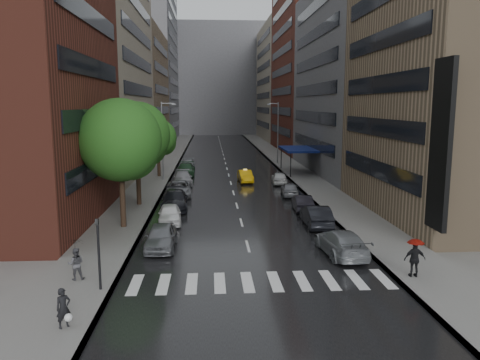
% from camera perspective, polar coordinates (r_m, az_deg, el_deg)
% --- Properties ---
extents(ground, '(220.00, 220.00, 0.00)m').
position_cam_1_polar(ground, '(26.03, 1.68, -10.70)').
color(ground, gray).
rests_on(ground, ground).
extents(road, '(14.00, 140.00, 0.01)m').
position_cam_1_polar(road, '(74.92, -1.88, 2.44)').
color(road, black).
rests_on(road, ground).
extents(sidewalk_left, '(4.00, 140.00, 0.15)m').
position_cam_1_polar(sidewalk_left, '(75.18, -8.76, 2.41)').
color(sidewalk_left, gray).
rests_on(sidewalk_left, ground).
extents(sidewalk_right, '(4.00, 140.00, 0.15)m').
position_cam_1_polar(sidewalk_right, '(75.73, 4.95, 2.53)').
color(sidewalk_right, gray).
rests_on(sidewalk_right, ground).
extents(crosswalk, '(13.15, 2.80, 0.01)m').
position_cam_1_polar(crosswalk, '(24.18, 2.61, -12.27)').
color(crosswalk, silver).
rests_on(crosswalk, ground).
extents(buildings_left, '(8.00, 108.00, 38.00)m').
position_cam_1_polar(buildings_left, '(84.41, -12.68, 13.86)').
color(buildings_left, maroon).
rests_on(buildings_left, ground).
extents(buildings_right, '(8.05, 109.10, 36.00)m').
position_cam_1_polar(buildings_right, '(83.12, 8.60, 13.39)').
color(buildings_right, '#937A5B').
rests_on(buildings_right, ground).
extents(building_far, '(40.00, 14.00, 32.00)m').
position_cam_1_polar(building_far, '(142.56, -2.80, 12.10)').
color(building_far, slate).
rests_on(building_far, ground).
extents(tree_near, '(5.84, 5.84, 9.31)m').
position_cam_1_polar(tree_near, '(33.89, -14.40, 4.72)').
color(tree_near, '#382619').
rests_on(tree_near, ground).
extents(tree_mid, '(5.73, 5.73, 9.13)m').
position_cam_1_polar(tree_mid, '(41.36, -12.46, 5.38)').
color(tree_mid, '#382619').
rests_on(tree_mid, ground).
extents(tree_far, '(4.47, 4.47, 7.13)m').
position_cam_1_polar(tree_far, '(57.74, -9.95, 5.13)').
color(tree_far, '#382619').
rests_on(tree_far, ground).
extents(taxi, '(1.75, 4.26, 1.37)m').
position_cam_1_polar(taxi, '(53.72, 0.64, 0.47)').
color(taxi, '#DA9E0B').
rests_on(taxi, ground).
extents(parked_cars_left, '(2.65, 40.59, 1.57)m').
position_cam_1_polar(parked_cars_left, '(47.37, -7.36, -0.72)').
color(parked_cars_left, slate).
rests_on(parked_cars_left, ground).
extents(parked_cars_right, '(2.43, 29.80, 1.57)m').
position_cam_1_polar(parked_cars_right, '(38.26, 8.06, -3.15)').
color(parked_cars_right, slate).
rests_on(parked_cars_right, ground).
extents(ped_bag_walker, '(0.71, 0.68, 1.61)m').
position_cam_1_polar(ped_bag_walker, '(20.27, -20.69, -14.47)').
color(ped_bag_walker, black).
rests_on(ped_bag_walker, sidewalk_left).
extents(ped_black_umbrella, '(0.96, 0.98, 2.09)m').
position_cam_1_polar(ped_black_umbrella, '(25.02, -19.43, -8.71)').
color(ped_black_umbrella, '#4A4A4F').
rests_on(ped_black_umbrella, sidewalk_left).
extents(ped_red_umbrella, '(1.10, 0.82, 2.01)m').
position_cam_1_polar(ped_red_umbrella, '(25.62, 20.56, -8.50)').
color(ped_red_umbrella, black).
rests_on(ped_red_umbrella, sidewalk_right).
extents(traffic_light, '(0.18, 0.15, 3.45)m').
position_cam_1_polar(traffic_light, '(23.16, -16.87, -7.85)').
color(traffic_light, black).
rests_on(traffic_light, sidewalk_left).
extents(street_lamp_left, '(1.74, 0.22, 9.00)m').
position_cam_1_polar(street_lamp_left, '(54.77, -9.36, 4.95)').
color(street_lamp_left, gray).
rests_on(street_lamp_left, sidewalk_left).
extents(street_lamp_right, '(1.74, 0.22, 9.00)m').
position_cam_1_polar(street_lamp_right, '(70.19, 4.58, 5.96)').
color(street_lamp_right, gray).
rests_on(street_lamp_right, sidewalk_right).
extents(awning, '(4.00, 8.00, 3.12)m').
position_cam_1_polar(awning, '(60.70, 7.09, 3.74)').
color(awning, navy).
rests_on(awning, sidewalk_right).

